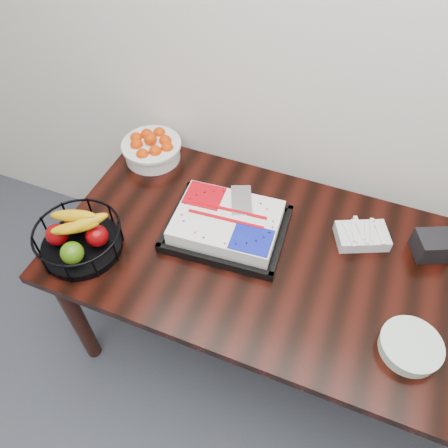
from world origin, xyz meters
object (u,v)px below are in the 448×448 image
at_px(cake_tray, 227,225).
at_px(napkin_box, 432,245).
at_px(table, 285,271).
at_px(tangerine_bowl, 151,145).
at_px(plate_stack, 410,347).
at_px(fruit_basket, 79,237).

height_order(cake_tray, napkin_box, cake_tray).
distance_m(table, tangerine_bowl, 0.83).
xyz_separation_m(table, plate_stack, (0.47, -0.21, 0.11)).
relative_size(table, plate_stack, 8.93).
bearing_deg(plate_stack, cake_tray, 161.45).
bearing_deg(fruit_basket, table, 18.28).
height_order(tangerine_bowl, plate_stack, tangerine_bowl).
distance_m(table, cake_tray, 0.30).
xyz_separation_m(plate_stack, napkin_box, (0.03, 0.44, 0.02)).
xyz_separation_m(table, tangerine_bowl, (-0.75, 0.33, 0.16)).
height_order(tangerine_bowl, fruit_basket, fruit_basket).
xyz_separation_m(tangerine_bowl, plate_stack, (1.22, -0.54, -0.05)).
relative_size(tangerine_bowl, napkin_box, 2.14).
bearing_deg(table, plate_stack, -23.72).
bearing_deg(fruit_basket, plate_stack, 1.90).
bearing_deg(napkin_box, cake_tray, -165.92).
xyz_separation_m(fruit_basket, plate_stack, (1.22, 0.04, -0.05)).
xyz_separation_m(cake_tray, fruit_basket, (-0.49, -0.29, 0.03)).
height_order(tangerine_bowl, napkin_box, tangerine_bowl).
bearing_deg(fruit_basket, cake_tray, 30.48).
height_order(table, napkin_box, napkin_box).
distance_m(tangerine_bowl, fruit_basket, 0.58).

